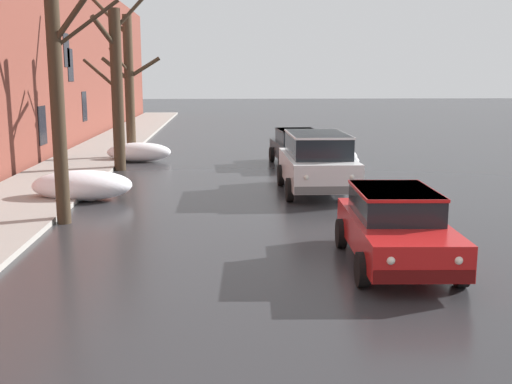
{
  "coord_description": "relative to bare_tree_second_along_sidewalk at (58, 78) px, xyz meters",
  "views": [
    {
      "loc": [
        -0.57,
        -2.37,
        3.48
      ],
      "look_at": [
        0.12,
        9.22,
        1.31
      ],
      "focal_mm": 43.2,
      "sensor_mm": 36.0,
      "label": 1
    }
  ],
  "objects": [
    {
      "name": "sedan_red_approaching_near_lane",
      "position": [
        6.98,
        -3.67,
        -2.71
      ],
      "size": [
        2.0,
        4.07,
        1.42
      ],
      "color": "red",
      "rests_on": "ground"
    },
    {
      "name": "bare_tree_far_down_block",
      "position": [
        -0.1,
        11.95,
        -0.19
      ],
      "size": [
        3.13,
        2.1,
        7.03
      ],
      "color": "#423323",
      "rests_on": "ground"
    },
    {
      "name": "snow_bank_mid_block_left",
      "position": [
        -0.21,
        2.89,
        -3.04
      ],
      "size": [
        2.83,
        1.42,
        0.87
      ],
      "color": "white",
      "rests_on": "ground"
    },
    {
      "name": "bare_tree_mid_block",
      "position": [
        -0.08,
        8.79,
        -0.26
      ],
      "size": [
        2.7,
        3.15,
        6.5
      ],
      "color": "#382B1E",
      "rests_on": "ground"
    },
    {
      "name": "sedan_black_parked_kerbside_mid",
      "position": [
        6.86,
        9.69,
        -2.7
      ],
      "size": [
        2.12,
        4.32,
        1.42
      ],
      "color": "black",
      "rests_on": "ground"
    },
    {
      "name": "snow_bank_along_left_kerb",
      "position": [
        8.21,
        18.23,
        -3.23
      ],
      "size": [
        2.49,
        1.25,
        0.52
      ],
      "color": "white",
      "rests_on": "ground"
    },
    {
      "name": "snow_bank_near_corner_left",
      "position": [
        0.29,
        11.12,
        -3.07
      ],
      "size": [
        2.64,
        0.96,
        0.8
      ],
      "color": "white",
      "rests_on": "ground"
    },
    {
      "name": "bare_tree_second_along_sidewalk",
      "position": [
        0.0,
        0.0,
        0.0
      ],
      "size": [
        1.67,
        2.32,
        6.54
      ],
      "color": "#382B1E",
      "rests_on": "ground"
    },
    {
      "name": "snow_bank_near_corner_right",
      "position": [
        8.54,
        9.12,
        -3.16
      ],
      "size": [
        1.65,
        0.95,
        0.7
      ],
      "color": "white",
      "rests_on": "ground"
    },
    {
      "name": "left_sidewalk_slab",
      "position": [
        -1.84,
        5.67,
        -3.39
      ],
      "size": [
        3.12,
        80.0,
        0.13
      ],
      "primitive_type": "cube",
      "color": "gray",
      "rests_on": "ground"
    },
    {
      "name": "suv_white_parked_kerbside_close",
      "position": [
        6.68,
        3.73,
        -2.47
      ],
      "size": [
        2.16,
        4.39,
        1.82
      ],
      "color": "silver",
      "rests_on": "ground"
    }
  ]
}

